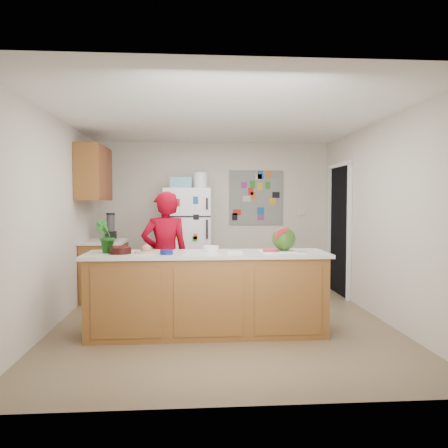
{
  "coord_description": "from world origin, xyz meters",
  "views": [
    {
      "loc": [
        -0.36,
        -5.32,
        1.49
      ],
      "look_at": [
        0.04,
        0.2,
        1.2
      ],
      "focal_mm": 35.0,
      "sensor_mm": 36.0,
      "label": 1
    }
  ],
  "objects": [
    {
      "name": "doorway",
      "position": [
        1.99,
        1.45,
        1.02
      ],
      "size": [
        0.03,
        0.85,
        2.04
      ],
      "primitive_type": "cube",
      "color": "black",
      "rests_on": "ground"
    },
    {
      "name": "photo_collage",
      "position": [
        0.75,
        2.24,
        1.55
      ],
      "size": [
        0.95,
        0.01,
        0.95
      ],
      "primitive_type": "cube",
      "color": "slate",
      "rests_on": "wall_back"
    },
    {
      "name": "person",
      "position": [
        -0.7,
        0.1,
        0.8
      ],
      "size": [
        0.66,
        0.5,
        1.61
      ],
      "primitive_type": "imported",
      "rotation": [
        0.0,
        0.0,
        3.36
      ],
      "color": "maroon",
      "rests_on": "floor"
    },
    {
      "name": "keys",
      "position": [
        0.84,
        -0.62,
        0.93
      ],
      "size": [
        0.1,
        0.06,
        0.01
      ],
      "primitive_type": "cube",
      "rotation": [
        0.0,
        0.0,
        -0.21
      ],
      "color": "slate",
      "rests_on": "peninsula_top"
    },
    {
      "name": "blender_appliance",
      "position": [
        -1.64,
        1.6,
        1.09
      ],
      "size": [
        0.12,
        0.12,
        0.38
      ],
      "primitive_type": "cylinder",
      "color": "black",
      "rests_on": "side_counter_top"
    },
    {
      "name": "fridge_top_bin",
      "position": [
        -0.55,
        1.88,
        1.79
      ],
      "size": [
        0.35,
        0.28,
        0.18
      ],
      "primitive_type": "cube",
      "color": "#5999B2",
      "rests_on": "refrigerator"
    },
    {
      "name": "wall_back",
      "position": [
        0.0,
        2.26,
        1.25
      ],
      "size": [
        4.0,
        0.02,
        2.5
      ],
      "primitive_type": "cube",
      "color": "beige",
      "rests_on": "ground"
    },
    {
      "name": "paper_towel",
      "position": [
        0.09,
        -0.58,
        0.93
      ],
      "size": [
        0.18,
        0.17,
        0.02
      ],
      "primitive_type": "cube",
      "rotation": [
        0.0,
        0.0,
        0.11
      ],
      "color": "white",
      "rests_on": "peninsula_top"
    },
    {
      "name": "watermelon_slice",
      "position": [
        0.5,
        -0.54,
        0.94
      ],
      "size": [
        0.17,
        0.17,
        0.02
      ],
      "primitive_type": "cylinder",
      "color": "red",
      "rests_on": "cutting_board"
    },
    {
      "name": "cobalt_bowl",
      "position": [
        -0.64,
        -0.64,
        0.95
      ],
      "size": [
        0.18,
        0.18,
        0.05
      ],
      "primitive_type": "cylinder",
      "rotation": [
        0.0,
        0.0,
        -0.26
      ],
      "color": "navy",
      "rests_on": "peninsula_top"
    },
    {
      "name": "white_bowl",
      "position": [
        -0.15,
        -0.37,
        0.95
      ],
      "size": [
        0.23,
        0.23,
        0.06
      ],
      "primitive_type": "cylinder",
      "rotation": [
        0.0,
        0.0,
        0.31
      ],
      "color": "white",
      "rests_on": "peninsula_top"
    },
    {
      "name": "wall_right",
      "position": [
        2.01,
        0.0,
        1.25
      ],
      "size": [
        0.02,
        4.5,
        2.5
      ],
      "primitive_type": "cube",
      "color": "beige",
      "rests_on": "ground"
    },
    {
      "name": "refrigerator",
      "position": [
        -0.45,
        1.88,
        0.85
      ],
      "size": [
        0.75,
        0.7,
        1.7
      ],
      "primitive_type": "cube",
      "color": "silver",
      "rests_on": "floor"
    },
    {
      "name": "potted_plant",
      "position": [
        -1.32,
        -0.45,
        1.11
      ],
      "size": [
        0.24,
        0.22,
        0.37
      ],
      "primitive_type": "imported",
      "rotation": [
        0.0,
        0.0,
        3.44
      ],
      "color": "#0F3F10",
      "rests_on": "peninsula_top"
    },
    {
      "name": "wall_left",
      "position": [
        -2.01,
        0.0,
        1.25
      ],
      "size": [
        0.02,
        4.5,
        2.5
      ],
      "primitive_type": "cube",
      "color": "beige",
      "rests_on": "ground"
    },
    {
      "name": "peninsula_base",
      "position": [
        -0.2,
        -0.5,
        0.44
      ],
      "size": [
        2.6,
        0.62,
        0.88
      ],
      "primitive_type": "cube",
      "color": "brown",
      "rests_on": "floor"
    },
    {
      "name": "cherry_bowl",
      "position": [
        -1.14,
        -0.54,
        0.96
      ],
      "size": [
        0.3,
        0.3,
        0.07
      ],
      "primitive_type": "cylinder",
      "rotation": [
        0.0,
        0.0,
        -0.33
      ],
      "color": "black",
      "rests_on": "peninsula_top"
    },
    {
      "name": "side_counter_base",
      "position": [
        -1.69,
        1.35,
        0.43
      ],
      "size": [
        0.6,
        0.8,
        0.86
      ],
      "primitive_type": "cube",
      "color": "brown",
      "rests_on": "floor"
    },
    {
      "name": "floor",
      "position": [
        0.0,
        0.0,
        -0.01
      ],
      "size": [
        4.0,
        4.5,
        0.02
      ],
      "primitive_type": "cube",
      "color": "brown",
      "rests_on": "ground"
    },
    {
      "name": "cutting_board",
      "position": [
        0.61,
        -0.49,
        0.93
      ],
      "size": [
        0.45,
        0.36,
        0.01
      ],
      "primitive_type": "cube",
      "rotation": [
        0.0,
        0.0,
        0.14
      ],
      "color": "silver",
      "rests_on": "peninsula_top"
    },
    {
      "name": "peninsula_top",
      "position": [
        -0.2,
        -0.5,
        0.9
      ],
      "size": [
        2.68,
        0.7,
        0.04
      ],
      "primitive_type": "cube",
      "color": "silver",
      "rests_on": "peninsula_base"
    },
    {
      "name": "plate",
      "position": [
        -0.87,
        -0.46,
        0.93
      ],
      "size": [
        0.28,
        0.28,
        0.02
      ],
      "primitive_type": "cylinder",
      "rotation": [
        0.0,
        0.0,
        0.07
      ],
      "color": "beige",
      "rests_on": "peninsula_top"
    },
    {
      "name": "watermelon",
      "position": [
        0.67,
        -0.47,
        1.06
      ],
      "size": [
        0.27,
        0.27,
        0.27
      ],
      "primitive_type": "sphere",
      "color": "#225710",
      "rests_on": "cutting_board"
    },
    {
      "name": "upper_cabinets",
      "position": [
        -1.82,
        1.3,
        1.9
      ],
      "size": [
        0.35,
        1.0,
        0.8
      ],
      "primitive_type": "cube",
      "color": "brown",
      "rests_on": "wall_left"
    },
    {
      "name": "side_counter_top",
      "position": [
        -1.69,
        1.35,
        0.88
      ],
      "size": [
        0.64,
        0.84,
        0.04
      ],
      "primitive_type": "cube",
      "color": "silver",
      "rests_on": "side_counter_base"
    },
    {
      "name": "ceiling",
      "position": [
        0.0,
        0.0,
        2.51
      ],
      "size": [
        4.0,
        4.5,
        0.02
      ],
      "primitive_type": "cube",
      "color": "white",
      "rests_on": "wall_back"
    }
  ]
}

